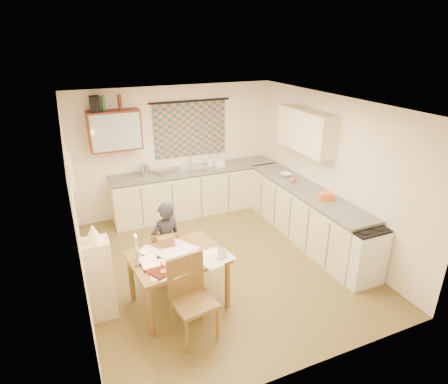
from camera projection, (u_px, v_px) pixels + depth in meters
name	position (u px, v px, depth m)	size (l,w,h in m)	color
floor	(221.00, 263.00, 5.97)	(4.00, 4.50, 0.02)	brown
ceiling	(220.00, 103.00, 4.99)	(4.00, 4.50, 0.02)	white
wall_back	(176.00, 150.00, 7.39)	(4.00, 0.02, 2.50)	#FAE9C9
wall_front	(312.00, 273.00, 3.56)	(4.00, 0.02, 2.50)	#FAE9C9
wall_left	(75.00, 214.00, 4.74)	(0.02, 4.50, 2.50)	#FAE9C9
wall_right	(332.00, 172.00, 6.21)	(0.02, 4.50, 2.50)	#FAE9C9
window_blind	(191.00, 129.00, 7.31)	(1.45, 0.03, 1.05)	navy
curtain_rod	(190.00, 101.00, 7.09)	(0.04, 0.04, 1.60)	black
wall_cabinet	(115.00, 130.00, 6.61)	(0.90, 0.34, 0.70)	#5A1E12
wall_cabinet_glass	(116.00, 132.00, 6.46)	(0.84, 0.02, 0.64)	#99B2A5
upper_cabinet_right	(307.00, 130.00, 6.38)	(0.34, 1.30, 0.70)	beige
framed_print	(71.00, 171.00, 4.92)	(0.04, 0.50, 0.40)	#F0E6CB
print_canvas	(73.00, 171.00, 4.93)	(0.01, 0.42, 0.32)	#BBB9A4
counter_back	(196.00, 191.00, 7.54)	(3.30, 0.62, 0.92)	beige
counter_right	(305.00, 213.00, 6.59)	(0.62, 2.95, 0.92)	beige
stove	(360.00, 253.00, 5.42)	(0.56, 0.56, 0.87)	white
sink	(194.00, 171.00, 7.37)	(0.55, 0.45, 0.10)	silver
tap	(190.00, 160.00, 7.45)	(0.03, 0.03, 0.28)	silver
dish_rack	(165.00, 172.00, 7.13)	(0.35, 0.30, 0.06)	silver
kettle	(145.00, 170.00, 6.95)	(0.18, 0.18, 0.24)	silver
mixing_bowl	(219.00, 162.00, 7.52)	(0.24, 0.24, 0.16)	white
soap_bottle	(210.00, 161.00, 7.48)	(0.10, 0.10, 0.21)	white
bowl	(285.00, 174.00, 6.99)	(0.22, 0.22, 0.05)	white
orange_bag	(326.00, 196.00, 5.95)	(0.22, 0.16, 0.12)	orange
fruit_orange	(293.00, 180.00, 6.68)	(0.10, 0.10, 0.10)	orange
speaker	(95.00, 104.00, 6.32)	(0.16, 0.20, 0.26)	black
bottle_green	(103.00, 103.00, 6.37)	(0.07, 0.07, 0.26)	#195926
bottle_brown	(120.00, 102.00, 6.47)	(0.07, 0.07, 0.26)	#5A1E12
dining_table	(179.00, 279.00, 4.92)	(1.26, 1.01, 0.75)	brown
chair_far	(166.00, 264.00, 5.47)	(0.42, 0.42, 0.83)	brown
chair_near	(194.00, 314.00, 4.41)	(0.52, 0.52, 1.02)	brown
person	(167.00, 243.00, 5.31)	(0.51, 0.40, 1.25)	black
shelf_stand	(100.00, 279.00, 4.66)	(0.32, 0.30, 1.08)	beige
lampshade	(93.00, 233.00, 4.41)	(0.20, 0.20, 0.22)	#F0E6CB
letter_rack	(166.00, 242.00, 4.93)	(0.22, 0.10, 0.16)	brown
mug	(222.00, 254.00, 4.71)	(0.16, 0.16, 0.11)	white
magazine	(151.00, 275.00, 4.36)	(0.34, 0.37, 0.03)	#6E1504
book	(148.00, 268.00, 4.50)	(0.26, 0.30, 0.02)	orange
orange_box	(166.00, 272.00, 4.41)	(0.12, 0.08, 0.04)	orange
eyeglasses	(197.00, 264.00, 4.58)	(0.13, 0.04, 0.02)	black
candle_holder	(138.00, 259.00, 4.54)	(0.06, 0.06, 0.18)	silver
candle	(137.00, 245.00, 4.46)	(0.02, 0.02, 0.22)	white
candle_flame	(135.00, 235.00, 4.43)	(0.02, 0.02, 0.02)	#FFCC66
papers	(180.00, 259.00, 4.68)	(1.14, 0.97, 0.03)	white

